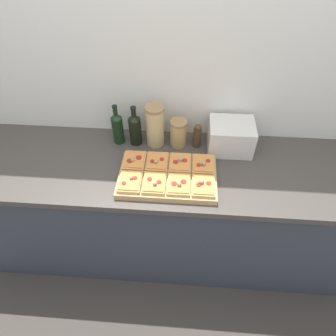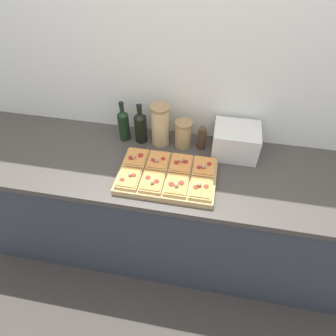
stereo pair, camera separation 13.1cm
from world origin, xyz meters
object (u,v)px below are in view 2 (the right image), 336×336
object	(u,v)px
olive_oil_bottle	(124,124)
grain_jar_short	(183,134)
wine_bottle	(141,127)
cutting_board	(167,176)
pepper_mill	(202,138)
toaster_oven	(236,141)
grain_jar_tall	(160,125)

from	to	relation	value
olive_oil_bottle	grain_jar_short	world-z (taller)	olive_oil_bottle
olive_oil_bottle	wine_bottle	size ratio (longest dim) A/B	1.01
cutting_board	pepper_mill	world-z (taller)	pepper_mill
wine_bottle	pepper_mill	world-z (taller)	wine_bottle
cutting_board	toaster_oven	bearing A→B (deg)	38.68
cutting_board	toaster_oven	size ratio (longest dim) A/B	1.87
wine_bottle	toaster_oven	size ratio (longest dim) A/B	0.92
cutting_board	wine_bottle	size ratio (longest dim) A/B	2.05
cutting_board	toaster_oven	xyz separation A→B (m)	(0.37, 0.29, 0.07)
wine_bottle	cutting_board	bearing A→B (deg)	-53.50
cutting_board	pepper_mill	size ratio (longest dim) A/B	3.37
olive_oil_bottle	grain_jar_short	xyz separation A→B (m)	(0.38, 0.00, -0.02)
olive_oil_bottle	pepper_mill	bearing A→B (deg)	0.00
grain_jar_short	grain_jar_tall	bearing A→B (deg)	180.00
pepper_mill	toaster_oven	distance (m)	0.21
toaster_oven	pepper_mill	bearing A→B (deg)	176.76
olive_oil_bottle	pepper_mill	distance (m)	0.50
grain_jar_short	wine_bottle	bearing A→B (deg)	180.00
wine_bottle	grain_jar_short	world-z (taller)	wine_bottle
olive_oil_bottle	wine_bottle	xyz separation A→B (m)	(0.11, 0.00, -0.00)
wine_bottle	toaster_oven	world-z (taller)	wine_bottle
grain_jar_tall	toaster_oven	distance (m)	0.47
pepper_mill	cutting_board	bearing A→B (deg)	-118.05
grain_jar_short	pepper_mill	size ratio (longest dim) A/B	1.11
cutting_board	olive_oil_bottle	distance (m)	0.46
cutting_board	pepper_mill	bearing A→B (deg)	61.95
olive_oil_bottle	grain_jar_tall	distance (m)	0.24
toaster_oven	olive_oil_bottle	bearing A→B (deg)	179.06
toaster_oven	grain_jar_tall	bearing A→B (deg)	178.58
wine_bottle	grain_jar_short	xyz separation A→B (m)	(0.27, 0.00, -0.02)
grain_jar_short	olive_oil_bottle	bearing A→B (deg)	180.00
grain_jar_short	pepper_mill	bearing A→B (deg)	0.00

